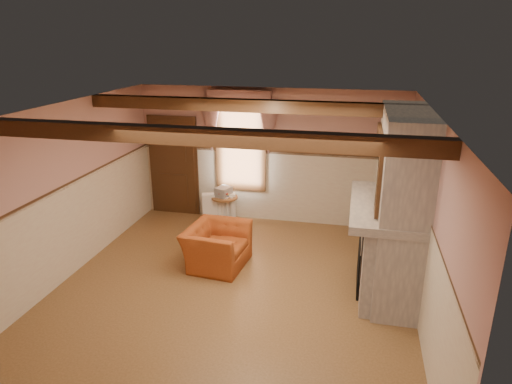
% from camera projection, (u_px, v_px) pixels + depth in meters
% --- Properties ---
extents(floor, '(5.50, 6.00, 0.01)m').
position_uv_depth(floor, '(232.00, 290.00, 7.13)').
color(floor, brown).
rests_on(floor, ground).
extents(ceiling, '(5.50, 6.00, 0.01)m').
position_uv_depth(ceiling, '(228.00, 111.00, 6.21)').
color(ceiling, silver).
rests_on(ceiling, wall_back).
extents(wall_back, '(5.50, 0.02, 2.80)m').
position_uv_depth(wall_back, '(269.00, 156.00, 9.43)').
color(wall_back, tan).
rests_on(wall_back, floor).
extents(wall_front, '(5.50, 0.02, 2.80)m').
position_uv_depth(wall_front, '(135.00, 329.00, 3.90)').
color(wall_front, tan).
rests_on(wall_front, floor).
extents(wall_left, '(0.02, 6.00, 2.80)m').
position_uv_depth(wall_left, '(63.00, 193.00, 7.24)').
color(wall_left, tan).
rests_on(wall_left, floor).
extents(wall_right, '(0.02, 6.00, 2.80)m').
position_uv_depth(wall_right, '(428.00, 223.00, 6.10)').
color(wall_right, tan).
rests_on(wall_right, floor).
extents(wainscot, '(5.50, 6.00, 1.50)m').
position_uv_depth(wainscot, '(231.00, 247.00, 6.88)').
color(wainscot, beige).
rests_on(wainscot, floor).
extents(chair_rail, '(5.50, 6.00, 0.08)m').
position_uv_depth(chair_rail, '(230.00, 200.00, 6.64)').
color(chair_rail, black).
rests_on(chair_rail, wainscot).
extents(firebox, '(0.20, 0.95, 0.90)m').
position_uv_depth(firebox, '(365.00, 260.00, 7.12)').
color(firebox, black).
rests_on(firebox, floor).
extents(armchair, '(1.05, 1.17, 0.70)m').
position_uv_depth(armchair, '(217.00, 246.00, 7.81)').
color(armchair, '#994219').
rests_on(armchair, floor).
extents(side_table, '(0.72, 0.72, 0.55)m').
position_uv_depth(side_table, '(225.00, 209.00, 9.71)').
color(side_table, brown).
rests_on(side_table, floor).
extents(book_stack, '(0.35, 0.39, 0.20)m').
position_uv_depth(book_stack, '(224.00, 192.00, 9.60)').
color(book_stack, '#B7AD8C').
rests_on(book_stack, side_table).
extents(radiator, '(0.72, 0.37, 0.60)m').
position_uv_depth(radiator, '(219.00, 207.00, 9.73)').
color(radiator, white).
rests_on(radiator, floor).
extents(bowl, '(0.36, 0.36, 0.09)m').
position_uv_depth(bowl, '(387.00, 198.00, 6.84)').
color(bowl, brown).
rests_on(bowl, mantel).
extents(mantel_clock, '(0.14, 0.24, 0.20)m').
position_uv_depth(mantel_clock, '(385.00, 183.00, 7.35)').
color(mantel_clock, black).
rests_on(mantel_clock, mantel).
extents(oil_lamp, '(0.11, 0.11, 0.28)m').
position_uv_depth(oil_lamp, '(386.00, 182.00, 7.27)').
color(oil_lamp, gold).
rests_on(oil_lamp, mantel).
extents(candle_red, '(0.06, 0.06, 0.16)m').
position_uv_depth(candle_red, '(390.00, 215.00, 6.08)').
color(candle_red, maroon).
rests_on(candle_red, mantel).
extents(jar_yellow, '(0.06, 0.06, 0.12)m').
position_uv_depth(jar_yellow, '(389.00, 215.00, 6.15)').
color(jar_yellow, yellow).
rests_on(jar_yellow, mantel).
extents(fireplace, '(0.85, 2.00, 2.80)m').
position_uv_depth(fireplace, '(399.00, 205.00, 6.72)').
color(fireplace, gray).
rests_on(fireplace, floor).
extents(mantel, '(1.05, 2.05, 0.12)m').
position_uv_depth(mantel, '(386.00, 207.00, 6.77)').
color(mantel, gray).
rests_on(mantel, fireplace).
extents(overmantel_mirror, '(0.06, 1.44, 1.04)m').
position_uv_depth(overmantel_mirror, '(377.00, 167.00, 6.61)').
color(overmantel_mirror, silver).
rests_on(overmantel_mirror, fireplace).
extents(door, '(1.10, 0.10, 2.10)m').
position_uv_depth(door, '(174.00, 167.00, 9.93)').
color(door, black).
rests_on(door, floor).
extents(window, '(1.06, 0.08, 2.02)m').
position_uv_depth(window, '(241.00, 143.00, 9.45)').
color(window, white).
rests_on(window, wall_back).
extents(window_drapes, '(1.30, 0.14, 1.40)m').
position_uv_depth(window_drapes, '(239.00, 115.00, 9.17)').
color(window_drapes, gray).
rests_on(window_drapes, wall_back).
extents(ceiling_beam_front, '(5.50, 0.18, 0.20)m').
position_uv_depth(ceiling_beam_front, '(199.00, 136.00, 5.14)').
color(ceiling_beam_front, black).
rests_on(ceiling_beam_front, ceiling).
extents(ceiling_beam_back, '(5.50, 0.18, 0.20)m').
position_uv_depth(ceiling_beam_back, '(249.00, 106.00, 7.35)').
color(ceiling_beam_back, black).
rests_on(ceiling_beam_back, ceiling).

